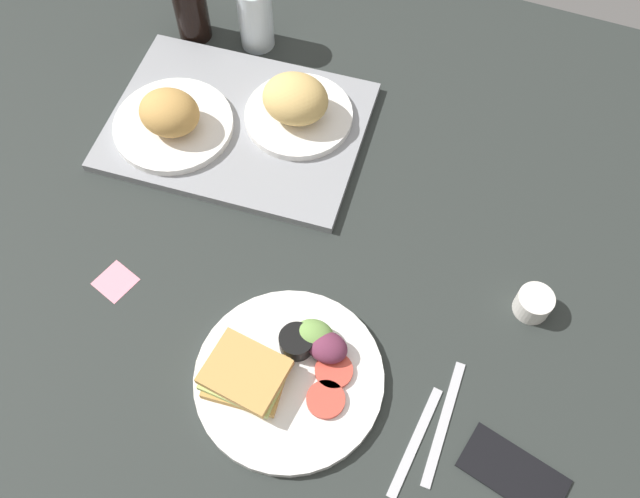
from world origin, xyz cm
name	(u,v)px	position (x,y,z in cm)	size (l,w,h in cm)	color
ground_plane	(302,277)	(0.00, 0.00, -1.50)	(190.00, 150.00, 3.00)	#282D2B
serving_tray	(237,126)	(-21.74, 23.20, 0.80)	(45.00, 33.00, 1.60)	gray
bread_plate_near	(171,119)	(-31.49, 17.82, 4.59)	(21.29, 21.29, 8.67)	white
bread_plate_far	(297,105)	(-11.95, 27.95, 5.30)	(19.43, 19.43, 9.37)	white
plate_with_salad	(286,372)	(4.23, -16.84, 1.74)	(27.84, 27.84, 5.40)	white
drinking_glass	(256,17)	(-26.84, 44.31, 6.51)	(6.53, 6.53, 13.01)	silver
espresso_cup	(534,303)	(35.60, 6.83, 2.00)	(5.60, 5.60, 4.00)	silver
fork	(415,441)	(24.89, -19.25, 0.25)	(17.00, 1.40, 0.50)	#B7B7BC
knife	(444,422)	(27.89, -15.25, 0.25)	(19.00, 1.40, 0.50)	#B7B7BC
cell_phone	(514,473)	(38.76, -18.57, 0.40)	(14.40, 7.20, 0.80)	black
sticky_note	(115,282)	(-27.10, -12.12, 0.06)	(5.60, 5.60, 0.12)	pink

